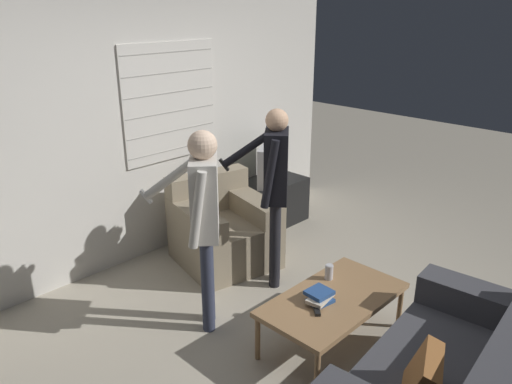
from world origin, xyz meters
The scene contains 11 objects.
ground_plane centered at (0.00, 0.00, 0.00)m, with size 16.00×16.00×0.00m, color #B2A893.
wall_back centered at (0.01, 2.03, 1.28)m, with size 5.20×0.08×2.55m.
armchair_beige centered at (0.32, 1.31, 0.34)m, with size 1.05×1.06×0.87m.
coffee_table centered at (0.01, -0.28, 0.37)m, with size 1.17×0.63×0.41m.
tv_stand centered at (1.35, 1.60, 0.27)m, with size 0.82×0.52×0.53m.
tv centered at (1.35, 1.60, 0.76)m, with size 0.72×0.58×0.45m.
person_left_standing centered at (-0.51, 0.58, 1.03)m, with size 0.47×0.74×1.64m.
person_right_standing centered at (0.36, 0.64, 1.04)m, with size 0.46×0.74×1.66m.
book_stack centered at (-0.11, -0.25, 0.45)m, with size 0.25×0.19×0.08m.
soda_can centered at (0.20, -0.10, 0.47)m, with size 0.07×0.07×0.13m.
spare_remote centered at (-0.23, -0.31, 0.42)m, with size 0.12×0.12×0.02m.
Camera 1 is at (-2.71, -2.13, 2.48)m, focal length 35.00 mm.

